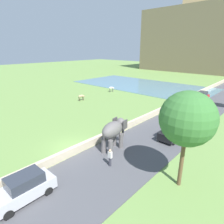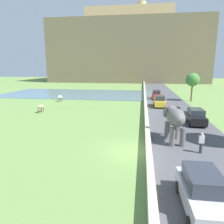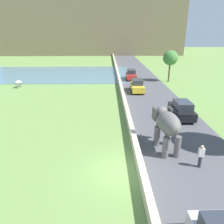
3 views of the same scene
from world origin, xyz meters
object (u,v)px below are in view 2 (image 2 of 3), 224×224
(car_red, at_px, (156,95))
(car_silver, at_px, (203,192))
(elephant, at_px, (175,119))
(car_black, at_px, (195,117))
(cow_tan, at_px, (41,107))
(car_yellow, at_px, (160,101))
(person_beside_elephant, at_px, (201,143))
(cow_white, at_px, (60,97))

(car_red, bearing_deg, car_silver, -90.00)
(elephant, distance_m, car_red, 24.51)
(car_black, bearing_deg, cow_tan, 170.52)
(car_yellow, bearing_deg, elephant, -90.10)
(person_beside_elephant, distance_m, car_yellow, 18.53)
(car_black, relative_size, car_silver, 0.99)
(elephant, xyz_separation_m, cow_white, (-17.84, 18.97, -1.20))
(elephant, bearing_deg, cow_tan, 150.64)
(car_black, bearing_deg, car_yellow, 107.42)
(cow_white, bearing_deg, car_black, -31.42)
(car_black, xyz_separation_m, cow_tan, (-20.02, 3.34, -0.06))
(car_red, distance_m, car_yellow, 8.31)
(person_beside_elephant, distance_m, car_black, 8.56)
(elephant, bearing_deg, car_silver, -89.82)
(elephant, xyz_separation_m, car_silver, (0.03, -8.80, -1.14))
(car_black, xyz_separation_m, cow_white, (-21.02, 12.84, -0.06))
(elephant, relative_size, car_silver, 0.88)
(elephant, xyz_separation_m, cow_tan, (-16.84, 9.47, -1.20))
(car_red, xyz_separation_m, car_black, (3.15, -18.35, 0.00))
(person_beside_elephant, bearing_deg, car_black, 79.70)
(car_red, xyz_separation_m, cow_tan, (-16.87, -15.01, -0.06))
(person_beside_elephant, height_order, car_red, car_red)
(person_beside_elephant, xyz_separation_m, car_red, (-1.62, 26.77, 0.03))
(person_beside_elephant, height_order, car_black, car_black)
(cow_tan, bearing_deg, cow_white, 96.00)
(person_beside_elephant, relative_size, cow_white, 1.15)
(person_beside_elephant, distance_m, cow_tan, 21.91)
(car_red, bearing_deg, cow_white, -162.84)
(person_beside_elephant, distance_m, car_red, 26.82)
(elephant, relative_size, car_yellow, 0.88)
(car_red, bearing_deg, person_beside_elephant, -86.54)
(car_black, height_order, cow_tan, car_black)
(car_red, bearing_deg, car_black, -80.27)
(car_yellow, xyz_separation_m, cow_white, (-17.87, 2.80, -0.06))
(car_yellow, relative_size, car_black, 1.00)
(car_black, bearing_deg, car_red, 99.73)
(car_red, relative_size, car_yellow, 1.01)
(car_yellow, height_order, cow_tan, car_yellow)
(car_yellow, relative_size, cow_white, 2.82)
(car_red, xyz_separation_m, car_silver, (-0.00, -33.29, 0.00))
(car_red, distance_m, cow_white, 18.70)
(elephant, height_order, person_beside_elephant, elephant)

